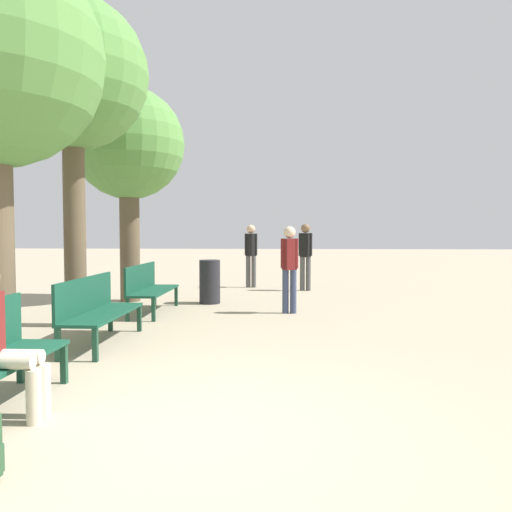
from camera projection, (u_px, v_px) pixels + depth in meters
name	position (u px, v px, depth m)	size (l,w,h in m)	color
ground_plane	(176.00, 427.00, 3.93)	(80.00, 80.00, 0.00)	tan
bench_row_1	(96.00, 307.00, 6.78)	(0.54, 1.89, 0.92)	#144733
bench_row_2	(148.00, 286.00, 9.41)	(0.54, 1.89, 0.92)	#144733
tree_row_1	(72.00, 77.00, 7.96)	(2.42, 2.42, 5.28)	brown
tree_row_2	(129.00, 147.00, 10.88)	(2.43, 2.43, 4.67)	brown
person_seated	(0.00, 337.00, 4.05)	(0.61, 0.34, 1.28)	beige
pedestrian_near	(251.00, 252.00, 13.69)	(0.35, 0.30, 1.72)	#4C4C4C
pedestrian_mid	(289.00, 264.00, 9.34)	(0.33, 0.28, 1.64)	#384260
pedestrian_far	(305.00, 252.00, 12.93)	(0.35, 0.29, 1.74)	#4C4C4C
trash_bin	(210.00, 282.00, 10.65)	(0.44, 0.44, 0.93)	#232328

